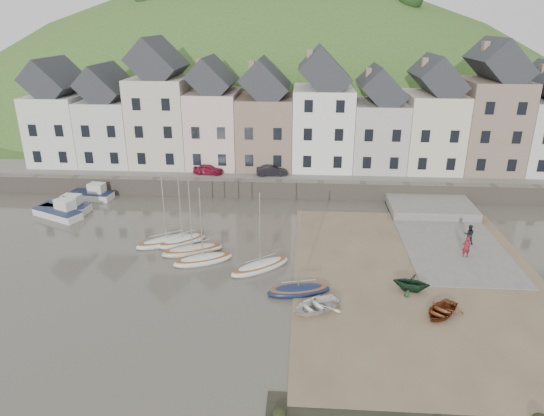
# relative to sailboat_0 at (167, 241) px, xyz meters

# --- Properties ---
(ground) EXTENTS (160.00, 160.00, 0.00)m
(ground) POSITION_rel_sailboat_0_xyz_m (8.77, -4.83, -0.26)
(ground) COLOR #423F34
(ground) RESTS_ON ground
(quay_land) EXTENTS (90.00, 30.00, 1.50)m
(quay_land) POSITION_rel_sailboat_0_xyz_m (8.77, 27.17, 0.49)
(quay_land) COLOR #385622
(quay_land) RESTS_ON ground
(quay_street) EXTENTS (70.00, 7.00, 0.10)m
(quay_street) POSITION_rel_sailboat_0_xyz_m (8.77, 15.67, 1.29)
(quay_street) COLOR slate
(quay_street) RESTS_ON quay_land
(seawall) EXTENTS (70.00, 1.20, 1.80)m
(seawall) POSITION_rel_sailboat_0_xyz_m (8.77, 12.17, 0.64)
(seawall) COLOR slate
(seawall) RESTS_ON ground
(beach) EXTENTS (18.00, 26.00, 0.06)m
(beach) POSITION_rel_sailboat_0_xyz_m (19.77, -4.83, -0.23)
(beach) COLOR brown
(beach) RESTS_ON ground
(slipway) EXTENTS (8.00, 18.00, 0.12)m
(slipway) POSITION_rel_sailboat_0_xyz_m (23.77, 3.17, -0.20)
(slipway) COLOR slate
(slipway) RESTS_ON ground
(hillside) EXTENTS (134.40, 84.00, 84.00)m
(hillside) POSITION_rel_sailboat_0_xyz_m (3.77, 55.16, -18.25)
(hillside) COLOR #385622
(hillside) RESTS_ON ground
(townhouse_terrace) EXTENTS (61.05, 8.00, 13.93)m
(townhouse_terrace) POSITION_rel_sailboat_0_xyz_m (10.53, 19.17, 7.06)
(townhouse_terrace) COLOR silver
(townhouse_terrace) RESTS_ON quay_land
(sailboat_0) EXTENTS (5.21, 4.08, 6.32)m
(sailboat_0) POSITION_rel_sailboat_0_xyz_m (0.00, 0.00, 0.00)
(sailboat_0) COLOR silver
(sailboat_0) RESTS_ON ground
(sailboat_1) EXTENTS (4.28, 3.83, 6.32)m
(sailboat_1) POSITION_rel_sailboat_0_xyz_m (1.31, 0.14, 0.00)
(sailboat_1) COLOR silver
(sailboat_1) RESTS_ON ground
(sailboat_2) EXTENTS (5.18, 3.34, 6.32)m
(sailboat_2) POSITION_rel_sailboat_0_xyz_m (2.53, -1.51, 0.00)
(sailboat_2) COLOR beige
(sailboat_2) RESTS_ON ground
(sailboat_3) EXTENTS (4.86, 3.34, 6.32)m
(sailboat_3) POSITION_rel_sailboat_0_xyz_m (3.71, -3.12, 0.00)
(sailboat_3) COLOR silver
(sailboat_3) RESTS_ON ground
(sailboat_4) EXTENTS (4.90, 4.30, 6.32)m
(sailboat_4) POSITION_rel_sailboat_0_xyz_m (8.22, -3.94, 0.00)
(sailboat_4) COLOR silver
(sailboat_4) RESTS_ON ground
(sailboat_5) EXTENTS (4.65, 2.49, 6.32)m
(sailboat_5) POSITION_rel_sailboat_0_xyz_m (11.15, -7.21, 0.00)
(sailboat_5) COLOR #131E3D
(sailboat_5) RESTS_ON ground
(motorboat_0) EXTENTS (4.93, 2.31, 1.70)m
(motorboat_0) POSITION_rel_sailboat_0_xyz_m (-11.68, 6.62, 0.32)
(motorboat_0) COLOR silver
(motorboat_0) RESTS_ON ground
(motorboat_1) EXTENTS (5.34, 3.75, 1.70)m
(motorboat_1) POSITION_rel_sailboat_0_xyz_m (-11.72, 5.16, 0.32)
(motorboat_1) COLOR silver
(motorboat_1) RESTS_ON ground
(motorboat_2) EXTENTS (4.67, 2.30, 1.70)m
(motorboat_2) POSITION_rel_sailboat_0_xyz_m (-10.63, 10.26, 0.32)
(motorboat_2) COLOR silver
(motorboat_2) RESTS_ON ground
(rowboat_white) EXTENTS (4.17, 3.89, 0.70)m
(rowboat_white) POSITION_rel_sailboat_0_xyz_m (12.27, -9.29, 0.15)
(rowboat_white) COLOR white
(rowboat_white) RESTS_ON beach
(rowboat_green) EXTENTS (2.91, 2.67, 1.30)m
(rowboat_green) POSITION_rel_sailboat_0_xyz_m (18.89, -6.42, 0.45)
(rowboat_green) COLOR #173320
(rowboat_green) RESTS_ON beach
(rowboat_red) EXTENTS (3.57, 3.66, 0.62)m
(rowboat_red) POSITION_rel_sailboat_0_xyz_m (20.19, -9.33, 0.11)
(rowboat_red) COLOR brown
(rowboat_red) RESTS_ON beach
(person_red) EXTENTS (0.64, 0.43, 1.70)m
(person_red) POSITION_rel_sailboat_0_xyz_m (24.16, -0.99, 0.71)
(person_red) COLOR maroon
(person_red) RESTS_ON slipway
(person_dark) EXTENTS (0.96, 0.83, 1.69)m
(person_dark) POSITION_rel_sailboat_0_xyz_m (25.11, 1.48, 0.71)
(person_dark) COLOR black
(person_dark) RESTS_ON slipway
(car_left) EXTENTS (3.36, 1.64, 1.10)m
(car_left) POSITION_rel_sailboat_0_xyz_m (0.81, 14.67, 1.89)
(car_left) COLOR maroon
(car_left) RESTS_ON quay_street
(car_right) EXTENTS (3.48, 1.56, 1.11)m
(car_right) POSITION_rel_sailboat_0_xyz_m (7.84, 14.67, 1.89)
(car_right) COLOR black
(car_right) RESTS_ON quay_street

